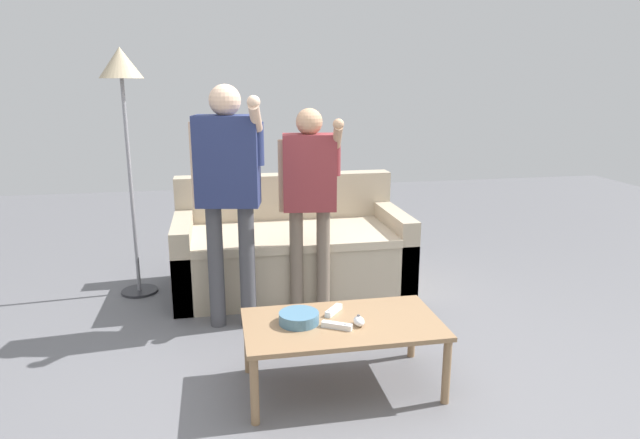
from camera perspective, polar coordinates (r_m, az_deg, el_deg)
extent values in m
plane|color=slate|center=(3.18, 2.11, -16.93)|extent=(12.00, 12.00, 0.00)
cube|color=#B7A88E|center=(4.49, -2.95, -4.37)|extent=(1.82, 0.94, 0.43)
cube|color=#C6B59A|center=(4.34, -2.86, -1.60)|extent=(1.54, 0.82, 0.06)
cube|color=#B7A88E|center=(4.73, -3.65, 2.07)|extent=(1.82, 0.18, 0.44)
cube|color=#B7A88E|center=(4.43, -13.81, -3.78)|extent=(0.14, 0.94, 0.62)
cube|color=#B7A88E|center=(4.64, 7.37, -2.66)|extent=(0.14, 0.94, 0.62)
cube|color=#997551|center=(3.02, 2.32, -10.72)|extent=(1.05, 0.58, 0.03)
cylinder|color=#997551|center=(2.82, -6.77, -17.16)|extent=(0.04, 0.04, 0.36)
cylinder|color=#997551|center=(3.03, 12.90, -15.04)|extent=(0.04, 0.04, 0.36)
cylinder|color=#997551|center=(3.27, -7.44, -12.51)|extent=(0.04, 0.04, 0.36)
cylinder|color=#997551|center=(3.45, 9.46, -11.07)|extent=(0.04, 0.04, 0.36)
cylinder|color=teal|center=(2.99, -2.18, -10.10)|extent=(0.21, 0.21, 0.06)
ellipsoid|color=white|center=(2.97, 4.04, -10.41)|extent=(0.06, 0.09, 0.05)
cylinder|color=#4C4C51|center=(2.97, 3.99, -9.84)|extent=(0.02, 0.02, 0.01)
cylinder|color=#2D2D33|center=(4.67, -18.08, -7.02)|extent=(0.28, 0.28, 0.02)
cylinder|color=gray|center=(4.45, -18.89, 2.99)|extent=(0.03, 0.03, 1.63)
cone|color=#C1AD89|center=(4.38, -19.88, 14.97)|extent=(0.31, 0.31, 0.22)
cylinder|color=#756656|center=(3.96, -2.44, -4.38)|extent=(0.10, 0.10, 0.76)
cylinder|color=#756656|center=(3.97, 0.33, -4.33)|extent=(0.10, 0.10, 0.76)
cube|color=brown|center=(3.81, -1.10, 4.87)|extent=(0.38, 0.23, 0.53)
sphere|color=tan|center=(3.77, -1.12, 10.05)|extent=(0.18, 0.18, 0.18)
cylinder|color=tan|center=(3.81, -3.83, 4.48)|extent=(0.07, 0.07, 0.50)
cylinder|color=brown|center=(3.81, 1.64, 6.39)|extent=(0.07, 0.07, 0.25)
cylinder|color=tan|center=(3.71, 1.78, 8.43)|extent=(0.09, 0.23, 0.21)
sphere|color=tan|center=(3.62, 1.91, 9.78)|extent=(0.07, 0.07, 0.07)
cylinder|color=#47474C|center=(3.80, -10.67, -4.80)|extent=(0.11, 0.11, 0.85)
cylinder|color=#47474C|center=(3.76, -7.50, -4.85)|extent=(0.11, 0.11, 0.85)
cube|color=navy|center=(3.61, -9.53, 5.96)|extent=(0.44, 0.28, 0.58)
sphere|color=beige|center=(3.58, -9.78, 12.01)|extent=(0.20, 0.20, 0.20)
cylinder|color=beige|center=(3.66, -12.64, 5.49)|extent=(0.07, 0.07, 0.55)
cylinder|color=navy|center=(3.57, -6.39, 7.77)|extent=(0.07, 0.07, 0.28)
cylinder|color=beige|center=(3.47, -6.63, 10.24)|extent=(0.11, 0.26, 0.23)
sphere|color=beige|center=(3.38, -6.87, 11.93)|extent=(0.08, 0.08, 0.08)
cube|color=white|center=(2.94, 1.75, -10.88)|extent=(0.16, 0.11, 0.03)
cylinder|color=silver|center=(2.94, 1.20, -10.50)|extent=(0.01, 0.01, 0.00)
cube|color=silver|center=(2.91, 2.67, -10.70)|extent=(0.02, 0.02, 0.00)
cube|color=white|center=(3.11, 1.42, -9.35)|extent=(0.12, 0.14, 0.03)
cylinder|color=silver|center=(3.13, 1.64, -8.89)|extent=(0.01, 0.01, 0.00)
cube|color=silver|center=(3.07, 1.04, -9.35)|extent=(0.02, 0.02, 0.00)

